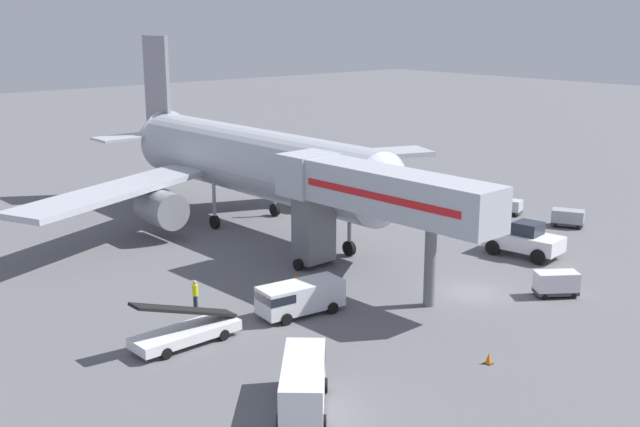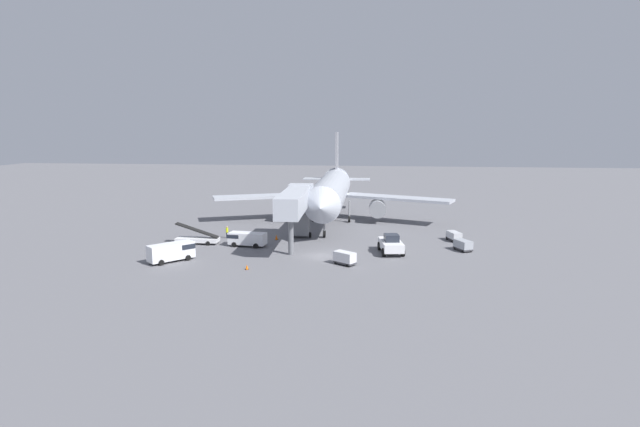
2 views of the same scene
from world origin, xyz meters
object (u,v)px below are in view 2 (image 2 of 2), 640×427
Objects in this scene: ground_crew_worker_foreground at (227,232)px; safety_cone_alpha at (276,237)px; pushback_tug at (391,244)px; safety_cone_bravo at (247,267)px; airplane_at_gate at (331,192)px; jet_bridge at (296,203)px; baggage_cart_mid_center at (345,258)px; baggage_cart_far_center at (454,236)px; service_van_mid_left at (246,238)px; baggage_cart_outer_right at (463,245)px; service_van_rear_left at (172,251)px; belt_loader_truck at (198,238)px.

safety_cone_alpha is at bearing -1.97° from ground_crew_worker_foreground.
safety_cone_bravo is (-16.58, -9.56, -0.89)m from pushback_tug.
airplane_at_gate is 16.47m from safety_cone_alpha.
jet_bridge is 12.35m from ground_crew_worker_foreground.
baggage_cart_mid_center is 22.05m from ground_crew_worker_foreground.
safety_cone_alpha is at bearing 88.87° from safety_cone_bravo.
service_van_mid_left is at bearing -167.32° from baggage_cart_far_center.
airplane_at_gate is 7.83× the size of service_van_mid_left.
baggage_cart_mid_center is 4.75× the size of safety_cone_bravo.
service_van_mid_left is at bearing 174.82° from pushback_tug.
baggage_cart_mid_center is (7.30, -9.20, -5.03)m from jet_bridge.
ground_crew_worker_foreground is at bearing 114.03° from safety_cone_bravo.
pushback_tug is at bearing -137.97° from baggage_cart_far_center.
ground_crew_worker_foreground is 17.43m from safety_cone_bravo.
ground_crew_worker_foreground is 7.43m from safety_cone_alpha.
pushback_tug reaches higher than safety_cone_bravo.
jet_bridge is 5.85× the size of baggage_cart_outer_right.
jet_bridge reaches higher than service_van_rear_left.
safety_cone_alpha is at bearing 52.66° from service_van_mid_left.
baggage_cart_mid_center is at bearing -131.70° from pushback_tug.
service_van_rear_left is 13.66m from ground_crew_worker_foreground.
airplane_at_gate is 6.92× the size of belt_loader_truck.
baggage_cart_outer_right is at bearing 14.01° from pushback_tug.
pushback_tug is at bearing 29.97° from safety_cone_bravo.
ground_crew_worker_foreground is (-10.80, 3.41, -4.93)m from jet_bridge.
baggage_cart_far_center is (35.87, 5.84, -0.00)m from belt_loader_truck.
belt_loader_truck is at bearing -160.53° from safety_cone_alpha.
baggage_cart_far_center is at bearing 42.03° from pushback_tug.
belt_loader_truck is at bearing -170.76° from baggage_cart_far_center.
pushback_tug is 9.78m from baggage_cart_outer_right.
service_van_rear_left is at bearing 165.59° from safety_cone_bravo.
belt_loader_truck reaches higher than ground_crew_worker_foreground.
safety_cone_alpha is at bearing 171.76° from baggage_cart_outer_right.
service_van_rear_left is 38.73m from baggage_cart_far_center.
service_van_mid_left reaches higher than safety_cone_bravo.
safety_cone_alpha is at bearing 159.46° from pushback_tug.
airplane_at_gate is at bearing 79.60° from jet_bridge.
pushback_tug is 26.85m from belt_loader_truck.
ground_crew_worker_foreground is at bearing 164.98° from pushback_tug.
jet_bridge is 14.79m from belt_loader_truck.
baggage_cart_far_center is (18.81, -12.14, -4.51)m from airplane_at_gate.
pushback_tug is at bearing -165.99° from baggage_cart_outer_right.
baggage_cart_mid_center is (21.16, -8.65, 0.11)m from belt_loader_truck.
airplane_at_gate is at bearing 62.00° from service_van_mid_left.
jet_bridge is 2.81× the size of belt_loader_truck.
safety_cone_alpha is (-25.75, 3.73, -0.42)m from baggage_cart_outer_right.
baggage_cart_mid_center is (-5.58, -6.26, -0.32)m from pushback_tug.
service_van_rear_left is (-16.78, -27.40, -3.98)m from airplane_at_gate.
safety_cone_bravo is (-0.31, -15.66, -0.07)m from safety_cone_alpha.
baggage_cart_mid_center is at bearing -150.19° from baggage_cart_outer_right.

